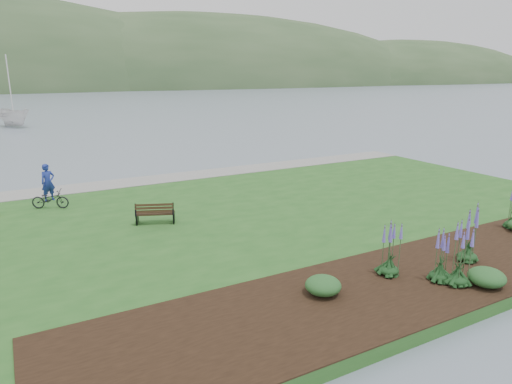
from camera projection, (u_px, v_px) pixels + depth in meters
ground at (223, 215)px, 21.50m from camera, size 600.00×600.00×0.00m
lawn at (243, 222)px, 19.76m from camera, size 34.00×20.00×0.40m
shoreline_path at (175, 177)px, 27.24m from camera, size 34.00×2.20×0.03m
garden_bed at (438, 270)px, 14.50m from camera, size 24.00×4.40×0.04m
far_hillside at (84, 89)px, 174.76m from camera, size 580.00×80.00×38.00m
park_bench at (155, 213)px, 18.84m from camera, size 1.68×1.17×0.97m
person at (48, 179)px, 22.14m from camera, size 0.91×0.75×2.14m
bicycle_a at (50, 199)px, 21.01m from camera, size 1.27×1.76×0.88m
sailboat at (15, 127)px, 55.38m from camera, size 13.61×13.71×27.04m
echium_0 at (461, 253)px, 13.23m from camera, size 0.62×0.62×2.30m
echium_1 at (470, 235)px, 14.94m from camera, size 0.62×0.62×2.20m
echium_4 at (390, 248)px, 13.92m from camera, size 0.62×0.62×2.05m
echium_5 at (442, 258)px, 13.57m from camera, size 0.62×0.62×1.81m
shrub_0 at (323, 285)px, 12.86m from camera, size 1.03×1.03×0.51m
shrub_1 at (487, 277)px, 13.35m from camera, size 1.06×1.06×0.53m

